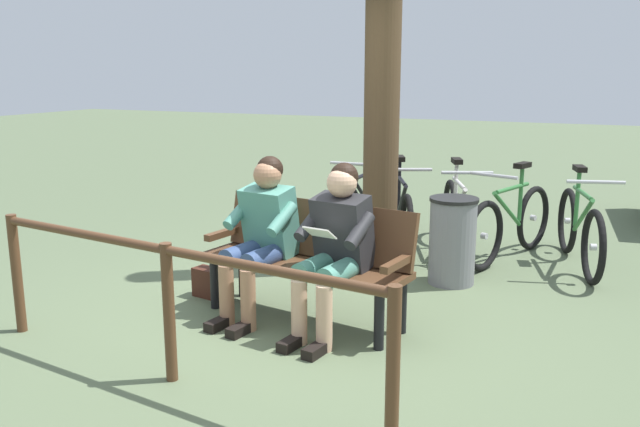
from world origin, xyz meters
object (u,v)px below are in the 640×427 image
object	(u,v)px
tree_trunk	(383,48)
bicycle_black	(579,230)
handbag	(211,283)
person_companion	(262,230)
bicycle_blue	(400,213)
bench	(310,252)
bicycle_red	(365,206)
person_reading	(335,242)
bicycle_purple	(457,217)
bicycle_silver	(510,223)
litter_bin	(452,241)

from	to	relation	value
tree_trunk	bicycle_black	xyz separation A→B (m)	(-1.71, -0.75, -1.65)
bicycle_black	handbag	bearing A→B (deg)	-67.43
person_companion	bicycle_blue	distance (m)	2.35
bench	bicycle_red	world-z (taller)	bicycle_red
person_reading	bicycle_red	bearing A→B (deg)	-65.25
tree_trunk	bicycle_blue	xyz separation A→B (m)	(0.03, -0.77, -1.65)
bench	tree_trunk	world-z (taller)	tree_trunk
handbag	bicycle_red	bearing A→B (deg)	-101.66
bicycle_black	person_reading	bearing A→B (deg)	-47.31
bicycle_black	bicycle_purple	xyz separation A→B (m)	(1.16, -0.06, 0.00)
person_companion	tree_trunk	bearing A→B (deg)	-95.48
person_reading	bicycle_silver	world-z (taller)	person_reading
litter_bin	bench	bearing A→B (deg)	57.17
person_companion	litter_bin	distance (m)	1.77
bench	person_companion	size ratio (longest dim) A/B	1.38
bench	bicycle_black	xyz separation A→B (m)	(-1.77, -2.18, -0.15)
tree_trunk	litter_bin	distance (m)	1.79
litter_bin	bicycle_silver	world-z (taller)	bicycle_silver
bicycle_black	bicycle_blue	bearing A→B (deg)	-106.12
person_companion	bicycle_silver	size ratio (longest dim) A/B	0.74
bench	person_reading	size ratio (longest dim) A/B	1.38
bicycle_silver	bicycle_black	bearing A→B (deg)	107.81
person_reading	bicycle_black	bearing A→B (deg)	-112.61
litter_bin	bicycle_blue	bearing A→B (deg)	-51.78
bench	bicycle_red	distance (m)	2.43
bicycle_silver	bicycle_purple	distance (m)	0.53
bicycle_silver	bicycle_blue	bearing A→B (deg)	-72.00
bicycle_silver	bicycle_blue	world-z (taller)	same
bicycle_blue	bench	bearing A→B (deg)	-24.69
person_reading	litter_bin	distance (m)	1.55
bench	bicycle_black	bearing A→B (deg)	-120.01
person_reading	bicycle_red	distance (m)	2.72
bench	bicycle_purple	distance (m)	2.33
handbag	bicycle_purple	distance (m)	2.67
bench	person_companion	distance (m)	0.39
bicycle_silver	bicycle_red	bearing A→B (deg)	-78.92
tree_trunk	bicycle_red	size ratio (longest dim) A/B	2.39
litter_bin	bicycle_red	world-z (taller)	bicycle_red
person_companion	bicycle_purple	size ratio (longest dim) A/B	0.76
litter_bin	bicycle_purple	bearing A→B (deg)	-80.03
person_reading	bicycle_blue	xyz separation A→B (m)	(0.26, -2.41, -0.31)
bicycle_purple	bicycle_red	world-z (taller)	same
person_reading	tree_trunk	distance (m)	2.13
handbag	litter_bin	distance (m)	2.08
tree_trunk	litter_bin	world-z (taller)	tree_trunk
person_companion	bicycle_red	world-z (taller)	person_companion
litter_bin	handbag	bearing A→B (deg)	34.21
bench	litter_bin	xyz separation A→B (m)	(-0.79, -1.23, -0.13)
person_reading	bicycle_purple	size ratio (longest dim) A/B	0.76
bicycle_red	handbag	bearing A→B (deg)	-12.93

